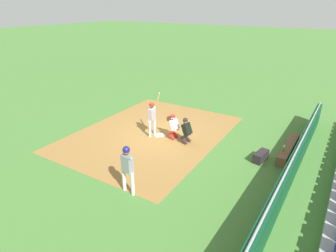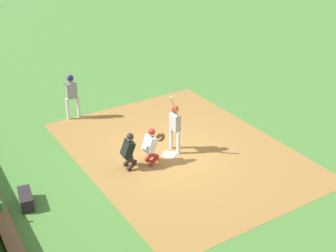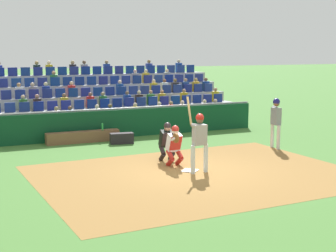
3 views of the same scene
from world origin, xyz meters
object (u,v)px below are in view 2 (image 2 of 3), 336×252
home_plate_umpire (129,149)px  on_deck_batter (72,92)px  dugout_bench (7,233)px  catcher_crouching (151,144)px  equipment_duffel_bag (26,199)px  batter_at_plate (175,123)px  home_plate_marker (169,155)px  water_bottle_on_bench (1,206)px

home_plate_umpire → on_deck_batter: 4.53m
dugout_bench → on_deck_batter: bearing=146.3°
catcher_crouching → equipment_duffel_bag: size_ratio=1.47×
dugout_bench → catcher_crouching: bearing=106.3°
home_plate_umpire → dugout_bench: size_ratio=0.45×
batter_at_plate → catcher_crouching: bearing=-75.4°
home_plate_marker → equipment_duffel_bag: 5.09m
home_plate_marker → water_bottle_on_bench: water_bottle_on_bench is taller
batter_at_plate → home_plate_umpire: 1.91m
home_plate_marker → dugout_bench: size_ratio=0.15×
home_plate_marker → dugout_bench: (1.65, -5.91, 0.20)m
water_bottle_on_bench → on_deck_batter: bearing=143.1°
catcher_crouching → dugout_bench: catcher_crouching is taller
home_plate_marker → batter_at_plate: batter_at_plate is taller
catcher_crouching → water_bottle_on_bench: bearing=-81.8°
home_plate_marker → on_deck_batter: size_ratio=0.24×
home_plate_marker → on_deck_batter: on_deck_batter is taller
dugout_bench → equipment_duffel_bag: (-1.30, 0.84, -0.02)m
home_plate_umpire → on_deck_batter: on_deck_batter is taller
equipment_duffel_bag → on_deck_batter: 5.87m
home_plate_umpire → on_deck_batter: bearing=-176.4°
home_plate_umpire → dugout_bench: 4.67m
batter_at_plate → catcher_crouching: batter_at_plate is taller
catcher_crouching → on_deck_batter: size_ratio=0.71×
dugout_bench → batter_at_plate: bearing=106.0°
water_bottle_on_bench → equipment_duffel_bag: water_bottle_on_bench is taller
batter_at_plate → home_plate_marker: bearing=-66.7°
catcher_crouching → water_bottle_on_bench: size_ratio=4.84×
home_plate_marker → batter_at_plate: (-0.13, 0.31, 1.08)m
catcher_crouching → home_plate_umpire: catcher_crouching is taller
dugout_bench → home_plate_marker: bearing=105.6°
batter_at_plate → home_plate_umpire: size_ratio=1.73×
home_plate_marker → dugout_bench: 6.14m
home_plate_marker → equipment_duffel_bag: equipment_duffel_bag is taller
home_plate_umpire → on_deck_batter: size_ratio=0.70×
catcher_crouching → water_bottle_on_bench: (0.73, -5.06, -0.15)m
water_bottle_on_bench → on_deck_batter: 6.69m
home_plate_marker → catcher_crouching: catcher_crouching is taller
dugout_bench → home_plate_umpire: bearing=110.2°
home_plate_marker → batter_at_plate: size_ratio=0.20×
catcher_crouching → batter_at_plate: bearing=104.6°
batter_at_plate → home_plate_umpire: (0.19, -1.86, -0.39)m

